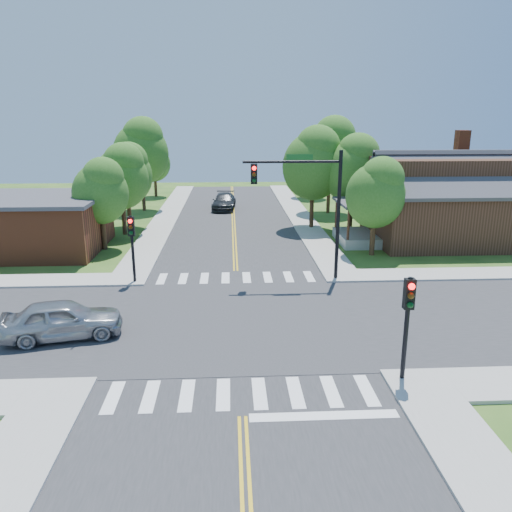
{
  "coord_description": "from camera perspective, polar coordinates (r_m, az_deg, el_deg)",
  "views": [
    {
      "loc": [
        -0.29,
        -20.86,
        8.87
      ],
      "look_at": [
        0.97,
        3.0,
        2.2
      ],
      "focal_mm": 35.0,
      "sensor_mm": 36.0,
      "label": 1
    }
  ],
  "objects": [
    {
      "name": "tree_bldg",
      "position": [
        39.66,
        -15.09,
        8.95
      ],
      "size": [
        4.17,
        3.96,
        7.09
      ],
      "color": "#382314",
      "rests_on": "ground"
    },
    {
      "name": "tree_house",
      "position": [
        40.65,
        6.67,
        10.68
      ],
      "size": [
        4.9,
        4.66,
        8.33
      ],
      "color": "#382314",
      "rests_on": "ground"
    },
    {
      "name": "stop_bar",
      "position": [
        16.2,
        7.78,
        -17.77
      ],
      "size": [
        4.6,
        0.45,
        0.09
      ],
      "primitive_type": "cube",
      "color": "white",
      "rests_on": "ground"
    },
    {
      "name": "sidewalk_nw",
      "position": [
        40.79,
        -25.32,
        1.61
      ],
      "size": [
        40.0,
        40.0,
        0.14
      ],
      "color": "#9E9B93",
      "rests_on": "ground"
    },
    {
      "name": "tree_e_a",
      "position": [
        33.28,
        13.67,
        7.2
      ],
      "size": [
        3.83,
        3.64,
        6.51
      ],
      "color": "#382314",
      "rests_on": "ground"
    },
    {
      "name": "signal_pole_se",
      "position": [
        17.48,
        16.99,
        -5.92
      ],
      "size": [
        0.34,
        0.42,
        3.8
      ],
      "color": "black",
      "rests_on": "ground"
    },
    {
      "name": "car_silver",
      "position": [
        22.17,
        -21.25,
        -6.84
      ],
      "size": [
        3.91,
        5.57,
        1.63
      ],
      "primitive_type": "imported",
      "rotation": [
        0.0,
        0.0,
        1.79
      ],
      "color": "#A5A7AC",
      "rests_on": "ground"
    },
    {
      "name": "building_nw",
      "position": [
        37.45,
        -24.81,
        3.39
      ],
      "size": [
        10.4,
        8.4,
        3.73
      ],
      "color": "brown",
      "rests_on": "ground"
    },
    {
      "name": "tree_e_b",
      "position": [
        40.24,
        11.14,
        9.9
      ],
      "size": [
        4.56,
        4.33,
        7.75
      ],
      "color": "#382314",
      "rests_on": "ground"
    },
    {
      "name": "road_ew",
      "position": [
        22.66,
        -2.07,
        -7.39
      ],
      "size": [
        90.0,
        10.0,
        0.04
      ],
      "primitive_type": "cube",
      "color": "#2D2D30",
      "rests_on": "ground"
    },
    {
      "name": "crosswalk_south",
      "position": [
        17.11,
        -1.68,
        -15.44
      ],
      "size": [
        8.85,
        2.0,
        0.01
      ],
      "color": "white",
      "rests_on": "ground"
    },
    {
      "name": "tree_w_c",
      "position": [
        49.81,
        -12.96,
        11.78
      ],
      "size": [
        5.29,
        5.02,
        8.99
      ],
      "color": "#382314",
      "rests_on": "ground"
    },
    {
      "name": "tree_w_a",
      "position": [
        35.44,
        -17.27,
        7.26
      ],
      "size": [
        3.74,
        3.55,
        6.36
      ],
      "color": "#382314",
      "rests_on": "ground"
    },
    {
      "name": "signal_mast_ne",
      "position": [
        27.08,
        5.98,
        6.97
      ],
      "size": [
        5.3,
        0.42,
        7.2
      ],
      "color": "black",
      "rests_on": "ground"
    },
    {
      "name": "intersection_patch",
      "position": [
        22.67,
        -2.07,
        -7.45
      ],
      "size": [
        10.2,
        10.2,
        0.06
      ],
      "primitive_type": "cube",
      "color": "#2D2D30",
      "rests_on": "ground"
    },
    {
      "name": "tree_e_c",
      "position": [
        47.88,
        8.6,
        11.93
      ],
      "size": [
        5.34,
        5.08,
        9.08
      ],
      "color": "#382314",
      "rests_on": "ground"
    },
    {
      "name": "centerline",
      "position": [
        22.65,
        -2.07,
        -7.34
      ],
      "size": [
        0.3,
        90.0,
        0.01
      ],
      "color": "gold",
      "rests_on": "ground"
    },
    {
      "name": "tree_w_d",
      "position": [
        58.83,
        -11.48,
        10.58
      ],
      "size": [
        3.63,
        3.45,
        6.18
      ],
      "color": "#382314",
      "rests_on": "ground"
    },
    {
      "name": "tree_e_d",
      "position": [
        57.1,
        6.52,
        11.06
      ],
      "size": [
        4.0,
        3.8,
        6.81
      ],
      "color": "#382314",
      "rests_on": "ground"
    },
    {
      "name": "crosswalk_north",
      "position": [
        28.47,
        -2.29,
        -2.48
      ],
      "size": [
        8.85,
        2.0,
        0.01
      ],
      "color": "white",
      "rests_on": "ground"
    },
    {
      "name": "car_dgrey",
      "position": [
        49.79,
        -3.67,
        6.19
      ],
      "size": [
        2.9,
        5.6,
        1.54
      ],
      "primitive_type": "imported",
      "rotation": [
        0.0,
        0.0,
        -0.07
      ],
      "color": "#27292B",
      "rests_on": "ground"
    },
    {
      "name": "road_ns",
      "position": [
        22.66,
        -2.07,
        -7.4
      ],
      "size": [
        10.0,
        90.0,
        0.04
      ],
      "primitive_type": "cube",
      "color": "#2D2D30",
      "rests_on": "ground"
    },
    {
      "name": "signal_pole_nw",
      "position": [
        27.67,
        -14.01,
        2.16
      ],
      "size": [
        0.34,
        0.42,
        3.8
      ],
      "color": "black",
      "rests_on": "ground"
    },
    {
      "name": "tree_w_b",
      "position": [
        42.09,
        -14.49,
        9.27
      ],
      "size": [
        4.12,
        3.92,
        7.01
      ],
      "color": "#382314",
      "rests_on": "ground"
    },
    {
      "name": "ground",
      "position": [
        22.67,
        -2.07,
        -7.45
      ],
      "size": [
        100.0,
        100.0,
        0.0
      ],
      "primitive_type": "plane",
      "color": "#2B5119",
      "rests_on": "ground"
    },
    {
      "name": "sidewalk_ne",
      "position": [
        41.02,
        20.2,
        2.23
      ],
      "size": [
        40.0,
        40.0,
        0.14
      ],
      "color": "#9E9B93",
      "rests_on": "ground"
    },
    {
      "name": "house_ne",
      "position": [
        38.72,
        20.58,
        6.37
      ],
      "size": [
        13.05,
        8.8,
        7.11
      ],
      "color": "#331E12",
      "rests_on": "ground"
    }
  ]
}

